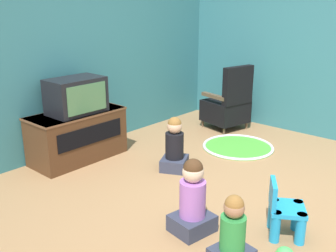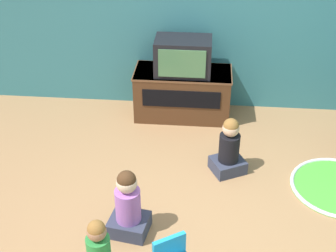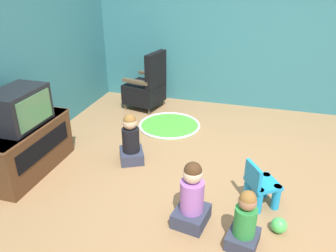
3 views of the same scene
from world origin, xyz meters
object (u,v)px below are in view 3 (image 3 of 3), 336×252
(yellow_kid_chair, at_px, (261,187))
(child_watching_right, at_px, (131,141))
(child_watching_center, at_px, (245,223))
(child_watching_left, at_px, (192,198))
(television, at_px, (19,108))
(black_armchair, at_px, (147,87))
(toy_ball, at_px, (279,225))
(tv_cabinet, at_px, (25,147))

(yellow_kid_chair, bearing_deg, child_watching_right, 42.50)
(child_watching_center, xyz_separation_m, child_watching_right, (1.01, 1.41, 0.03))
(child_watching_left, bearing_deg, television, 89.98)
(black_armchair, xyz_separation_m, toy_ball, (-2.42, -2.09, -0.29))
(child_watching_center, bearing_deg, child_watching_left, 83.89)
(yellow_kid_chair, bearing_deg, child_watching_center, 137.02)
(television, height_order, yellow_kid_chair, television)
(tv_cabinet, height_order, child_watching_center, tv_cabinet)
(yellow_kid_chair, relative_size, child_watching_left, 0.73)
(tv_cabinet, distance_m, child_watching_left, 2.03)
(child_watching_left, bearing_deg, tv_cabinet, 90.13)
(tv_cabinet, xyz_separation_m, yellow_kid_chair, (0.11, -2.59, -0.10))
(television, distance_m, child_watching_right, 1.27)
(yellow_kid_chair, height_order, child_watching_center, child_watching_center)
(yellow_kid_chair, xyz_separation_m, child_watching_left, (-0.44, 0.59, 0.08))
(child_watching_center, relative_size, toy_ball, 3.92)
(yellow_kid_chair, xyz_separation_m, child_watching_center, (-0.59, 0.11, 0.04))
(television, bearing_deg, yellow_kid_chair, -87.45)
(black_armchair, bearing_deg, child_watching_center, 46.42)
(television, bearing_deg, black_armchair, -16.70)
(yellow_kid_chair, height_order, child_watching_left, child_watching_left)
(child_watching_right, bearing_deg, child_watching_center, -152.57)
(tv_cabinet, relative_size, child_watching_right, 1.84)
(child_watching_left, height_order, child_watching_center, child_watching_left)
(television, xyz_separation_m, child_watching_left, (-0.33, -1.97, -0.51))
(yellow_kid_chair, bearing_deg, tv_cabinet, 60.33)
(child_watching_center, xyz_separation_m, toy_ball, (0.24, -0.30, -0.17))
(black_armchair, bearing_deg, yellow_kid_chair, 55.10)
(tv_cabinet, distance_m, toy_ball, 2.79)
(tv_cabinet, height_order, television, television)
(child_watching_left, xyz_separation_m, child_watching_center, (-0.15, -0.48, -0.04))
(black_armchair, bearing_deg, toy_ball, 53.28)
(tv_cabinet, xyz_separation_m, child_watching_right, (0.53, -1.07, -0.04))
(black_armchair, distance_m, yellow_kid_chair, 2.81)
(child_watching_left, xyz_separation_m, toy_ball, (0.10, -0.77, -0.21))
(television, relative_size, child_watching_right, 1.03)
(tv_cabinet, height_order, child_watching_left, child_watching_left)
(child_watching_right, relative_size, toy_ball, 4.39)
(tv_cabinet, xyz_separation_m, toy_ball, (-0.23, -2.77, -0.23))
(yellow_kid_chair, distance_m, toy_ball, 0.41)
(black_armchair, bearing_deg, child_watching_left, 40.06)
(black_armchair, height_order, child_watching_right, black_armchair)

